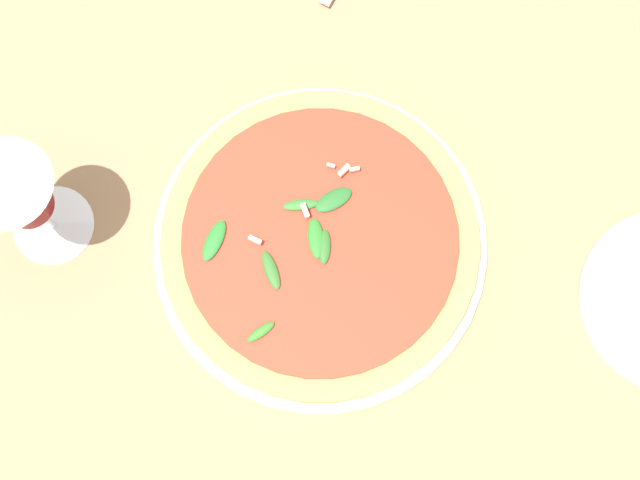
% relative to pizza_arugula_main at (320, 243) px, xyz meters
% --- Properties ---
extents(ground_plane, '(6.00, 6.00, 0.00)m').
position_rel_pizza_arugula_main_xyz_m(ground_plane, '(-0.04, 0.04, -0.02)').
color(ground_plane, '#9E7A56').
extents(pizza_arugula_main, '(0.34, 0.34, 0.05)m').
position_rel_pizza_arugula_main_xyz_m(pizza_arugula_main, '(0.00, 0.00, 0.00)').
color(pizza_arugula_main, silver).
rests_on(pizza_arugula_main, ground_plane).
extents(wine_glass, '(0.09, 0.09, 0.15)m').
position_rel_pizza_arugula_main_xyz_m(wine_glass, '(-0.01, 0.28, 0.09)').
color(wine_glass, white).
rests_on(wine_glass, ground_plane).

